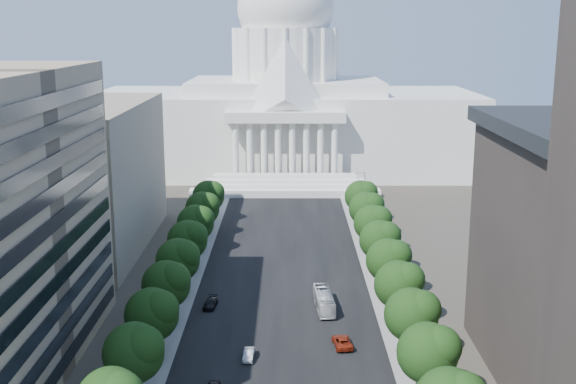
{
  "coord_description": "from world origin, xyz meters",
  "views": [
    {
      "loc": [
        1.0,
        -45.59,
        44.98
      ],
      "look_at": [
        0.88,
        78.97,
        16.56
      ],
      "focal_mm": 45.0,
      "sensor_mm": 36.0,
      "label": 1
    }
  ],
  "objects_px": {
    "car_red": "(342,342)",
    "car_dark_b": "(210,303)",
    "car_silver": "(249,355)",
    "city_bus": "(324,300)"
  },
  "relations": [
    {
      "from": "car_red",
      "to": "car_dark_b",
      "type": "distance_m",
      "value": 25.53
    },
    {
      "from": "car_dark_b",
      "to": "city_bus",
      "type": "distance_m",
      "value": 18.7
    },
    {
      "from": "car_dark_b",
      "to": "city_bus",
      "type": "relative_size",
      "value": 0.44
    },
    {
      "from": "car_silver",
      "to": "city_bus",
      "type": "relative_size",
      "value": 0.37
    },
    {
      "from": "car_silver",
      "to": "city_bus",
      "type": "height_order",
      "value": "city_bus"
    },
    {
      "from": "car_silver",
      "to": "city_bus",
      "type": "xyz_separation_m",
      "value": [
        11.32,
        18.33,
        0.83
      ]
    },
    {
      "from": "car_dark_b",
      "to": "car_silver",
      "type": "bearing_deg",
      "value": -63.55
    },
    {
      "from": "car_red",
      "to": "car_dark_b",
      "type": "relative_size",
      "value": 1.12
    },
    {
      "from": "car_red",
      "to": "car_dark_b",
      "type": "height_order",
      "value": "car_red"
    },
    {
      "from": "car_red",
      "to": "city_bus",
      "type": "height_order",
      "value": "city_bus"
    }
  ]
}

